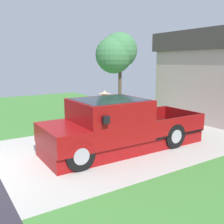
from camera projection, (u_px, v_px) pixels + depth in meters
pickup_truck at (114, 127)px, 8.05m from camera, size 2.07×5.31×1.64m
person_with_hat at (105, 111)px, 9.53m from camera, size 0.45×0.45×1.72m
handbag at (97, 133)px, 9.69m from camera, size 0.35×0.22×0.40m
front_yard_tree at (116, 53)px, 14.32m from camera, size 2.05×2.35×4.34m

